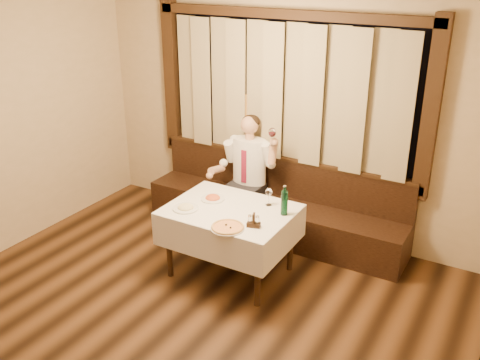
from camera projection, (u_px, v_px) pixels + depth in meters
The scene contains 10 objects.
room at pixel (186, 163), 4.56m from camera, with size 5.01×6.01×2.81m.
banquette at pixel (274, 210), 6.42m from camera, with size 3.20×0.61×0.94m.
dining_table at pixel (230, 218), 5.47m from camera, with size 1.27×0.97×0.76m.
pizza at pixel (228, 227), 5.03m from camera, with size 0.33×0.33×0.03m.
pasta_red at pixel (213, 196), 5.62m from camera, with size 0.26×0.26×0.09m.
pasta_cream at pixel (186, 206), 5.41m from camera, with size 0.26×0.26×0.09m.
green_bottle at pixel (284, 202), 5.26m from camera, with size 0.07×0.07×0.31m.
table_wine_glass at pixel (269, 193), 5.45m from camera, with size 0.07×0.07×0.19m.
cruet_caddy at pixel (254, 222), 5.05m from camera, with size 0.14×0.10×0.14m.
seated_man at pixel (247, 167), 6.30m from camera, with size 0.79×0.59×1.44m.
Camera 1 is at (2.53, -2.48, 3.14)m, focal length 40.00 mm.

